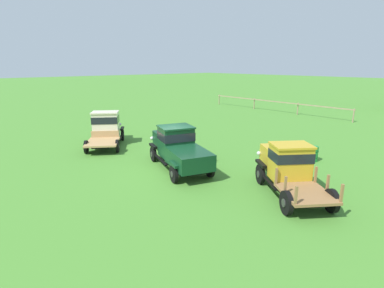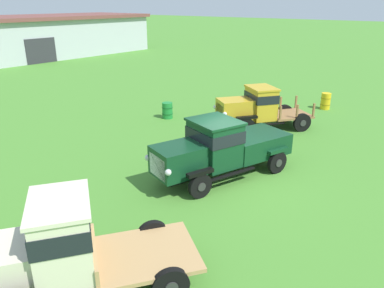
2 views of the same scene
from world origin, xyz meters
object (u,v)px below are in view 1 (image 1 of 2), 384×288
(vintage_truck_midrow_center, at_px, (287,165))
(oil_drum_near_fence, at_px, (313,154))
(vintage_truck_second_in_line, at_px, (178,147))
(vintage_truck_foreground_near, at_px, (106,127))

(vintage_truck_midrow_center, xyz_separation_m, oil_drum_near_fence, (-1.16, 4.55, -0.68))
(vintage_truck_second_in_line, distance_m, oil_drum_near_fence, 7.41)
(vintage_truck_foreground_near, height_order, vintage_truck_second_in_line, vintage_truck_foreground_near)
(vintage_truck_foreground_near, distance_m, oil_drum_near_fence, 12.77)
(vintage_truck_second_in_line, xyz_separation_m, oil_drum_near_fence, (4.06, 6.16, -0.67))
(vintage_truck_second_in_line, height_order, vintage_truck_midrow_center, vintage_truck_second_in_line)
(vintage_truck_foreground_near, height_order, oil_drum_near_fence, vintage_truck_foreground_near)
(vintage_truck_foreground_near, xyz_separation_m, oil_drum_near_fence, (10.80, 6.77, -0.70))
(vintage_truck_second_in_line, xyz_separation_m, vintage_truck_midrow_center, (5.21, 1.61, 0.01))
(vintage_truck_second_in_line, bearing_deg, oil_drum_near_fence, 56.63)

